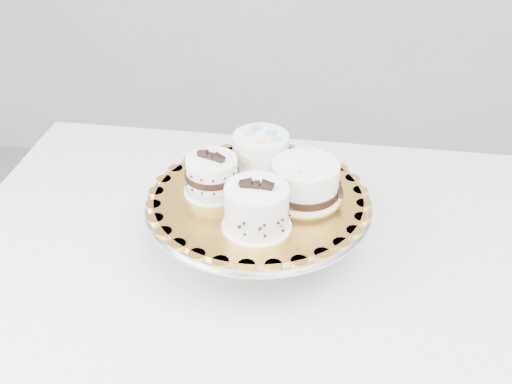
# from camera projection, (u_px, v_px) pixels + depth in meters

# --- Properties ---
(table) EXTENTS (1.31, 0.91, 0.75)m
(table) POSITION_uv_depth(u_px,v_px,m) (279.00, 274.00, 1.27)
(table) COLOR silver
(table) RESTS_ON floor
(cake_stand) EXTENTS (0.41, 0.41, 0.11)m
(cake_stand) POSITION_uv_depth(u_px,v_px,m) (259.00, 215.00, 1.19)
(cake_stand) COLOR gray
(cake_stand) RESTS_ON table
(cake_board) EXTENTS (0.50, 0.50, 0.01)m
(cake_board) POSITION_uv_depth(u_px,v_px,m) (259.00, 198.00, 1.17)
(cake_board) COLOR orange
(cake_board) RESTS_ON cake_stand
(cake_swirl) EXTENTS (0.12, 0.12, 0.10)m
(cake_swirl) POSITION_uv_depth(u_px,v_px,m) (257.00, 208.00, 1.07)
(cake_swirl) COLOR white
(cake_swirl) RESTS_ON cake_board
(cake_banded) EXTENTS (0.12, 0.12, 0.09)m
(cake_banded) POSITION_uv_depth(u_px,v_px,m) (212.00, 176.00, 1.16)
(cake_banded) COLOR white
(cake_banded) RESTS_ON cake_board
(cake_dots) EXTENTS (0.13, 0.13, 0.08)m
(cake_dots) POSITION_uv_depth(u_px,v_px,m) (261.00, 153.00, 1.22)
(cake_dots) COLOR white
(cake_dots) RESTS_ON cake_board
(cake_ribbon) EXTENTS (0.14, 0.14, 0.07)m
(cake_ribbon) POSITION_uv_depth(u_px,v_px,m) (306.00, 182.00, 1.15)
(cake_ribbon) COLOR white
(cake_ribbon) RESTS_ON cake_board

